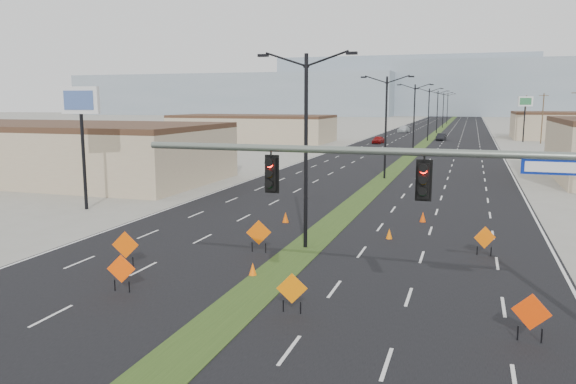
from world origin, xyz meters
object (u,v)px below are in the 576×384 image
(streetlight_2, at_px, (414,117))
(streetlight_3, at_px, (429,113))
(streetlight_0, at_px, (306,145))
(cone_3, at_px, (286,217))
(construction_sign_0, at_px, (121,270))
(construction_sign_5, at_px, (485,239))
(streetlight_4, at_px, (437,110))
(streetlight_5, at_px, (443,109))
(cone_0, at_px, (253,269))
(construction_sign_1, at_px, (125,246))
(car_mid, at_px, (441,137))
(cone_1, at_px, (389,234))
(pole_sign_west, at_px, (81,110))
(pole_sign_east_far, at_px, (525,105))
(signal_mast, at_px, (486,198))
(car_far, at_px, (404,129))
(car_left, at_px, (378,140))
(streetlight_1, at_px, (386,124))
(construction_sign_3, at_px, (292,290))
(cone_2, at_px, (423,217))
(construction_sign_4, at_px, (531,314))
(streetlight_6, at_px, (447,108))

(streetlight_2, height_order, streetlight_3, same)
(streetlight_0, xyz_separation_m, cone_3, (-2.95, 5.57, -5.08))
(construction_sign_0, xyz_separation_m, construction_sign_5, (14.05, 10.25, -0.04))
(streetlight_4, relative_size, streetlight_5, 1.00)
(cone_0, bearing_deg, construction_sign_1, -174.78)
(streetlight_5, height_order, construction_sign_0, streetlight_5)
(car_mid, distance_m, cone_1, 82.85)
(streetlight_4, bearing_deg, pole_sign_west, -99.54)
(streetlight_2, height_order, pole_sign_east_far, streetlight_2)
(cone_0, relative_size, pole_sign_west, 0.07)
(streetlight_5, xyz_separation_m, construction_sign_0, (-5.13, -148.94, -4.51))
(cone_0, bearing_deg, signal_mast, -26.31)
(construction_sign_0, bearing_deg, car_far, 76.78)
(signal_mast, height_order, streetlight_2, streetlight_2)
(car_left, bearing_deg, car_far, 95.10)
(streetlight_1, xyz_separation_m, streetlight_3, (0.00, 56.00, 0.00))
(streetlight_1, bearing_deg, construction_sign_3, -86.72)
(construction_sign_3, bearing_deg, car_far, 78.59)
(streetlight_4, relative_size, cone_1, 16.66)
(car_mid, xyz_separation_m, pole_sign_east_far, (14.90, 0.74, 6.18))
(car_far, distance_m, construction_sign_0, 122.14)
(cone_3, height_order, pole_sign_east_far, pole_sign_east_far)
(streetlight_1, xyz_separation_m, pole_sign_east_far, (17.33, 58.87, 1.45))
(streetlight_2, bearing_deg, streetlight_4, 90.00)
(cone_3, bearing_deg, construction_sign_1, -109.37)
(construction_sign_3, xyz_separation_m, pole_sign_west, (-20.04, 14.42, 6.12))
(streetlight_1, height_order, cone_3, streetlight_1)
(construction_sign_1, bearing_deg, construction_sign_3, -30.59)
(streetlight_3, bearing_deg, cone_0, -90.55)
(construction_sign_1, height_order, cone_2, construction_sign_1)
(streetlight_1, xyz_separation_m, streetlight_5, (0.00, 112.00, 0.00))
(construction_sign_5, xyz_separation_m, pole_sign_west, (-26.84, 4.10, 6.12))
(construction_sign_3, bearing_deg, streetlight_4, 74.92)
(construction_sign_4, xyz_separation_m, cone_0, (-10.99, 3.65, -0.65))
(construction_sign_0, height_order, construction_sign_4, construction_sign_4)
(construction_sign_0, bearing_deg, construction_sign_3, -14.99)
(streetlight_2, xyz_separation_m, construction_sign_1, (-6.98, -61.91, -4.42))
(construction_sign_5, distance_m, pole_sign_west, 27.83)
(construction_sign_1, bearing_deg, cone_0, -6.59)
(car_left, xyz_separation_m, construction_sign_1, (1.04, -80.36, 0.32))
(streetlight_4, height_order, car_mid, streetlight_4)
(streetlight_4, distance_m, cone_3, 106.59)
(construction_sign_5, height_order, pole_sign_east_far, pole_sign_east_far)
(streetlight_0, xyz_separation_m, streetlight_3, (0.00, 84.00, 0.00))
(streetlight_1, relative_size, cone_3, 14.62)
(construction_sign_3, bearing_deg, pole_sign_west, 128.18)
(streetlight_5, bearing_deg, streetlight_2, -90.00)
(construction_sign_0, height_order, cone_1, construction_sign_0)
(streetlight_6, xyz_separation_m, construction_sign_3, (2.12, -177.00, -4.53))
(streetlight_4, distance_m, cone_1, 108.90)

